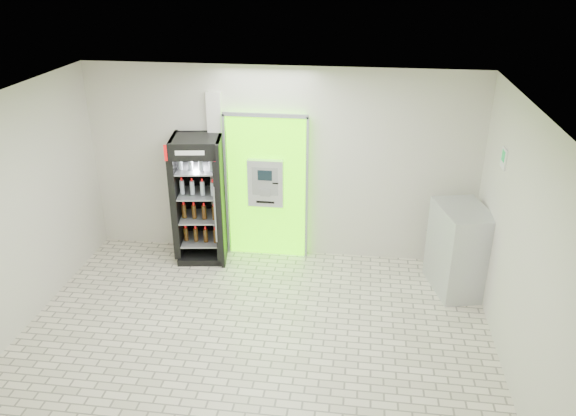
# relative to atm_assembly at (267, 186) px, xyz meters

# --- Properties ---
(ground) EXTENTS (6.00, 6.00, 0.00)m
(ground) POSITION_rel_atm_assembly_xyz_m (0.20, -2.41, -1.17)
(ground) COLOR beige
(ground) RESTS_ON ground
(room_shell) EXTENTS (6.00, 6.00, 6.00)m
(room_shell) POSITION_rel_atm_assembly_xyz_m (0.20, -2.41, 0.67)
(room_shell) COLOR beige
(room_shell) RESTS_ON ground
(atm_assembly) EXTENTS (1.30, 0.24, 2.33)m
(atm_assembly) POSITION_rel_atm_assembly_xyz_m (0.00, 0.00, 0.00)
(atm_assembly) COLOR #51F000
(atm_assembly) RESTS_ON ground
(pillar) EXTENTS (0.22, 0.11, 2.60)m
(pillar) POSITION_rel_atm_assembly_xyz_m (-0.78, 0.04, 0.13)
(pillar) COLOR silver
(pillar) RESTS_ON ground
(beverage_cooler) EXTENTS (0.84, 0.79, 1.99)m
(beverage_cooler) POSITION_rel_atm_assembly_xyz_m (-1.00, -0.25, -0.22)
(beverage_cooler) COLOR black
(beverage_cooler) RESTS_ON ground
(steel_cabinet) EXTENTS (0.86, 1.08, 1.27)m
(steel_cabinet) POSITION_rel_atm_assembly_xyz_m (2.87, -0.70, -0.54)
(steel_cabinet) COLOR #B8BAC0
(steel_cabinet) RESTS_ON ground
(exit_sign) EXTENTS (0.02, 0.22, 0.26)m
(exit_sign) POSITION_rel_atm_assembly_xyz_m (3.19, -1.01, 0.95)
(exit_sign) COLOR white
(exit_sign) RESTS_ON room_shell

